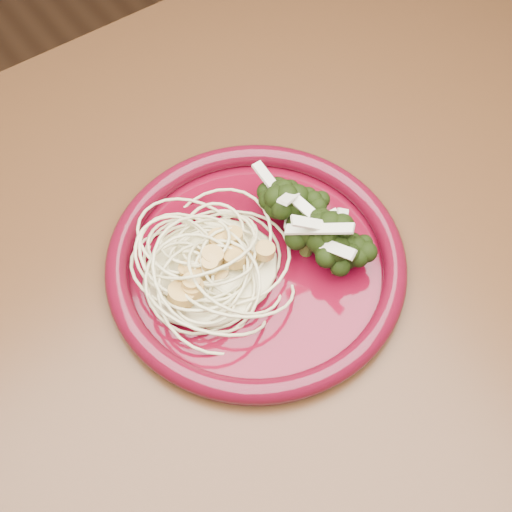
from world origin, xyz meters
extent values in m
cube|color=#472814|center=(0.00, 0.00, 0.73)|extent=(1.20, 0.80, 0.04)
cylinder|color=#472814|center=(0.55, 0.35, 0.35)|extent=(0.06, 0.06, 0.71)
cylinder|color=#4D0513|center=(0.04, 0.03, 0.75)|extent=(0.34, 0.34, 0.01)
torus|color=#4D0715|center=(0.04, 0.03, 0.76)|extent=(0.34, 0.34, 0.02)
ellipsoid|color=beige|center=(0.00, 0.05, 0.77)|extent=(0.15, 0.15, 0.03)
ellipsoid|color=black|center=(0.09, 0.02, 0.78)|extent=(0.12, 0.15, 0.05)
camera|label=1|loc=(-0.16, -0.24, 1.29)|focal=50.00mm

